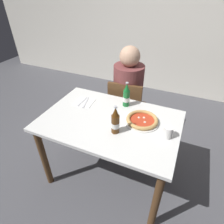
% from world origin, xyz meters
% --- Properties ---
extents(ground_plane, '(8.00, 8.00, 0.00)m').
position_xyz_m(ground_plane, '(0.00, 0.00, 0.00)').
color(ground_plane, '#4C4C51').
extents(back_wall_tiled, '(7.00, 0.10, 2.60)m').
position_xyz_m(back_wall_tiled, '(0.00, 2.20, 1.30)').
color(back_wall_tiled, silver).
rests_on(back_wall_tiled, ground_plane).
extents(dining_table_main, '(1.20, 0.80, 0.75)m').
position_xyz_m(dining_table_main, '(0.00, 0.00, 0.64)').
color(dining_table_main, silver).
rests_on(dining_table_main, ground_plane).
extents(chair_behind_table, '(0.43, 0.43, 0.85)m').
position_xyz_m(chair_behind_table, '(-0.06, 0.61, 0.48)').
color(chair_behind_table, brown).
rests_on(chair_behind_table, ground_plane).
extents(diner_seated, '(0.34, 0.34, 1.21)m').
position_xyz_m(diner_seated, '(-0.06, 0.66, 0.58)').
color(diner_seated, '#2D3342').
rests_on(diner_seated, ground_plane).
extents(pizza_margherita_near, '(0.29, 0.29, 0.04)m').
position_xyz_m(pizza_margherita_near, '(0.27, 0.08, 0.77)').
color(pizza_margherita_near, white).
rests_on(pizza_margherita_near, dining_table_main).
extents(beer_bottle_left, '(0.07, 0.07, 0.25)m').
position_xyz_m(beer_bottle_left, '(0.11, -0.13, 0.85)').
color(beer_bottle_left, '#512D0F').
rests_on(beer_bottle_left, dining_table_main).
extents(beer_bottle_center, '(0.07, 0.07, 0.25)m').
position_xyz_m(beer_bottle_center, '(0.05, 0.27, 0.85)').
color(beer_bottle_center, '#196B2D').
rests_on(beer_bottle_center, dining_table_main).
extents(napkin_with_cutlery, '(0.20, 0.20, 0.01)m').
position_xyz_m(napkin_with_cutlery, '(-0.35, 0.15, 0.75)').
color(napkin_with_cutlery, white).
rests_on(napkin_with_cutlery, dining_table_main).
extents(paper_cup, '(0.07, 0.07, 0.09)m').
position_xyz_m(paper_cup, '(0.50, -0.02, 0.80)').
color(paper_cup, white).
rests_on(paper_cup, dining_table_main).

